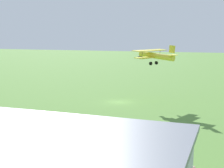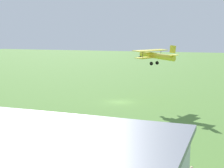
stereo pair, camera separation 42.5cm
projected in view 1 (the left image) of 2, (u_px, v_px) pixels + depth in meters
name	position (u px, v px, depth m)	size (l,w,h in m)	color
ground_plane	(119.00, 102.00, 58.84)	(400.00, 400.00, 0.00)	#568438
biplane	(155.00, 55.00, 57.71)	(7.98, 9.39, 3.61)	yellow
person_by_parked_cars	(170.00, 148.00, 32.49)	(0.54, 0.54, 1.53)	#3F3F47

